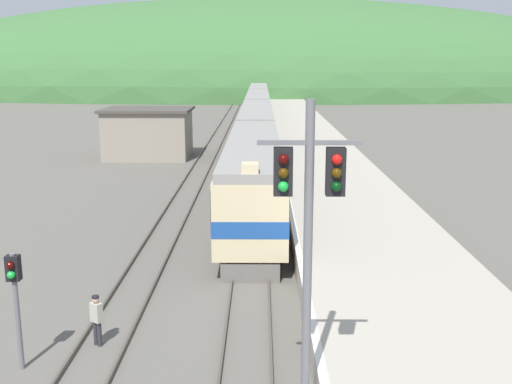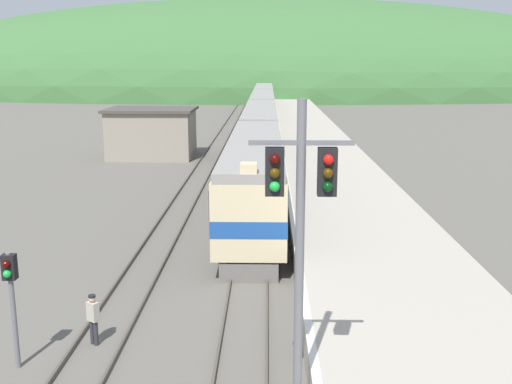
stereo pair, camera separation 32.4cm
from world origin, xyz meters
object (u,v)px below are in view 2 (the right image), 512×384
(track_worker, at_px, (93,317))
(express_train_lead_car, at_px, (254,176))
(carriage_third, at_px, (262,109))
(carriage_fourth, at_px, (264,98))
(signal_post_siding, at_px, (11,286))
(signal_mast_main, at_px, (300,225))
(carriage_second, at_px, (260,129))

(track_worker, bearing_deg, express_train_lead_car, 73.15)
(carriage_third, bearing_deg, carriage_fourth, 90.00)
(express_train_lead_car, relative_size, track_worker, 12.55)
(signal_post_siding, bearing_deg, carriage_fourth, 85.76)
(signal_post_siding, bearing_deg, signal_mast_main, -21.62)
(carriage_third, height_order, signal_mast_main, signal_mast_main)
(carriage_fourth, height_order, track_worker, carriage_fourth)
(carriage_second, distance_m, carriage_fourth, 46.61)
(track_worker, bearing_deg, carriage_third, 85.70)
(express_train_lead_car, distance_m, carriage_third, 45.76)
(carriage_third, distance_m, track_worker, 61.05)
(express_train_lead_car, distance_m, track_worker, 15.85)
(carriage_second, relative_size, signal_mast_main, 2.88)
(carriage_third, bearing_deg, express_train_lead_car, -90.00)
(signal_mast_main, xyz_separation_m, signal_post_siding, (-7.77, 3.08, -2.64))
(carriage_third, relative_size, track_worker, 13.90)
(express_train_lead_car, distance_m, signal_mast_main, 19.89)
(carriage_third, bearing_deg, signal_post_siding, -95.81)
(express_train_lead_car, height_order, carriage_fourth, express_train_lead_car)
(carriage_fourth, xyz_separation_m, signal_post_siding, (-6.35, -85.63, 0.10))
(carriage_fourth, bearing_deg, carriage_third, -90.00)
(express_train_lead_car, bearing_deg, carriage_third, 90.00)
(carriage_fourth, bearing_deg, signal_post_siding, -94.24)
(carriage_third, xyz_separation_m, track_worker, (-4.57, -60.86, -1.45))
(carriage_third, distance_m, signal_post_siding, 62.65)
(carriage_second, distance_m, signal_post_siding, 39.53)
(express_train_lead_car, xyz_separation_m, carriage_fourth, (0.00, 69.06, -0.01))
(carriage_third, bearing_deg, carriage_second, -90.00)
(carriage_second, xyz_separation_m, signal_mast_main, (1.43, -42.10, 2.75))
(carriage_third, bearing_deg, signal_mast_main, -88.75)
(carriage_second, relative_size, carriage_third, 1.00)
(carriage_second, height_order, track_worker, carriage_second)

